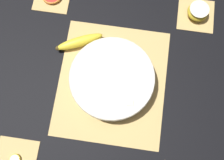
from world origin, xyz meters
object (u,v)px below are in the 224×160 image
at_px(fruit_salad_bowl, 112,79).
at_px(apple_half, 198,12).
at_px(whole_banana, 79,42).
at_px(banana_coin_single, 15,160).

xyz_separation_m(fruit_salad_bowl, apple_half, (0.32, -0.29, -0.02)).
height_order(whole_banana, banana_coin_single, whole_banana).
relative_size(whole_banana, apple_half, 2.20).
bearing_deg(whole_banana, apple_half, -66.61).
xyz_separation_m(whole_banana, apple_half, (0.19, -0.43, 0.00)).
bearing_deg(whole_banana, banana_coin_single, 162.10).
xyz_separation_m(fruit_salad_bowl, banana_coin_single, (-0.32, 0.29, -0.04)).
distance_m(apple_half, banana_coin_single, 0.86).
bearing_deg(banana_coin_single, whole_banana, -17.90).
bearing_deg(fruit_salad_bowl, whole_banana, 47.43).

